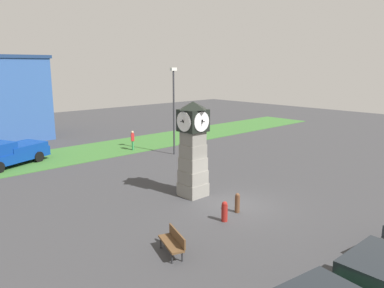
{
  "coord_description": "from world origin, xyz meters",
  "views": [
    {
      "loc": [
        -13.95,
        -11.75,
        7.02
      ],
      "look_at": [
        -0.23,
        3.03,
        2.78
      ],
      "focal_mm": 35.0,
      "sensor_mm": 36.0,
      "label": 1
    }
  ],
  "objects_px": {
    "bollard_mid_row": "(237,203)",
    "street_lamp_near_road": "(174,106)",
    "bollard_near_tower": "(225,211)",
    "bench": "(173,241)",
    "clock_tower": "(193,148)",
    "pedestrian_near_bench": "(133,139)",
    "car_near_tower": "(384,278)",
    "pickup_truck": "(8,153)"
  },
  "relations": [
    {
      "from": "clock_tower",
      "to": "pedestrian_near_bench",
      "type": "height_order",
      "value": "clock_tower"
    },
    {
      "from": "car_near_tower",
      "to": "pickup_truck",
      "type": "xyz_separation_m",
      "value": [
        -3.15,
        24.26,
        0.15
      ]
    },
    {
      "from": "pedestrian_near_bench",
      "to": "street_lamp_near_road",
      "type": "bearing_deg",
      "value": -64.71
    },
    {
      "from": "pedestrian_near_bench",
      "to": "street_lamp_near_road",
      "type": "relative_size",
      "value": 0.24
    },
    {
      "from": "bollard_near_tower",
      "to": "street_lamp_near_road",
      "type": "distance_m",
      "value": 14.01
    },
    {
      "from": "bollard_near_tower",
      "to": "street_lamp_near_road",
      "type": "height_order",
      "value": "street_lamp_near_road"
    },
    {
      "from": "pickup_truck",
      "to": "bench",
      "type": "distance_m",
      "value": 17.74
    },
    {
      "from": "bollard_near_tower",
      "to": "bollard_mid_row",
      "type": "xyz_separation_m",
      "value": [
        1.24,
        0.29,
        0.01
      ]
    },
    {
      "from": "clock_tower",
      "to": "bollard_mid_row",
      "type": "xyz_separation_m",
      "value": [
        -0.07,
        -3.24,
        -2.16
      ]
    },
    {
      "from": "bench",
      "to": "pickup_truck",
      "type": "bearing_deg",
      "value": 91.18
    },
    {
      "from": "car_near_tower",
      "to": "street_lamp_near_road",
      "type": "height_order",
      "value": "street_lamp_near_road"
    },
    {
      "from": "bollard_near_tower",
      "to": "car_near_tower",
      "type": "distance_m",
      "value": 7.34
    },
    {
      "from": "car_near_tower",
      "to": "pedestrian_near_bench",
      "type": "relative_size",
      "value": 2.75
    },
    {
      "from": "clock_tower",
      "to": "car_near_tower",
      "type": "distance_m",
      "value": 11.19
    },
    {
      "from": "car_near_tower",
      "to": "street_lamp_near_road",
      "type": "bearing_deg",
      "value": 67.68
    },
    {
      "from": "bollard_near_tower",
      "to": "street_lamp_near_road",
      "type": "xyz_separation_m",
      "value": [
        6.88,
        11.71,
        3.45
      ]
    },
    {
      "from": "bollard_mid_row",
      "to": "street_lamp_near_road",
      "type": "relative_size",
      "value": 0.14
    },
    {
      "from": "bench",
      "to": "bollard_near_tower",
      "type": "bearing_deg",
      "value": 11.47
    },
    {
      "from": "pickup_truck",
      "to": "street_lamp_near_road",
      "type": "height_order",
      "value": "street_lamp_near_road"
    },
    {
      "from": "bollard_mid_row",
      "to": "street_lamp_near_road",
      "type": "distance_m",
      "value": 13.19
    },
    {
      "from": "car_near_tower",
      "to": "bench",
      "type": "height_order",
      "value": "car_near_tower"
    },
    {
      "from": "clock_tower",
      "to": "street_lamp_near_road",
      "type": "distance_m",
      "value": 9.98
    },
    {
      "from": "bench",
      "to": "pedestrian_near_bench",
      "type": "bearing_deg",
      "value": 60.7
    },
    {
      "from": "pedestrian_near_bench",
      "to": "street_lamp_near_road",
      "type": "xyz_separation_m",
      "value": [
        1.64,
        -3.47,
        2.99
      ]
    },
    {
      "from": "car_near_tower",
      "to": "pedestrian_near_bench",
      "type": "height_order",
      "value": "pedestrian_near_bench"
    },
    {
      "from": "bench",
      "to": "pedestrian_near_bench",
      "type": "xyz_separation_m",
      "value": [
        8.94,
        15.93,
        0.43
      ]
    },
    {
      "from": "car_near_tower",
      "to": "pickup_truck",
      "type": "height_order",
      "value": "pickup_truck"
    },
    {
      "from": "car_near_tower",
      "to": "street_lamp_near_road",
      "type": "relative_size",
      "value": 0.67
    },
    {
      "from": "street_lamp_near_road",
      "to": "pedestrian_near_bench",
      "type": "bearing_deg",
      "value": 115.29
    },
    {
      "from": "bollard_mid_row",
      "to": "car_near_tower",
      "type": "relative_size",
      "value": 0.21
    },
    {
      "from": "bollard_near_tower",
      "to": "pickup_truck",
      "type": "relative_size",
      "value": 0.16
    },
    {
      "from": "clock_tower",
      "to": "pedestrian_near_bench",
      "type": "distance_m",
      "value": 12.41
    },
    {
      "from": "clock_tower",
      "to": "pickup_truck",
      "type": "xyz_separation_m",
      "value": [
        -5.38,
        13.45,
        -1.72
      ]
    },
    {
      "from": "pickup_truck",
      "to": "pedestrian_near_bench",
      "type": "relative_size",
      "value": 3.58
    },
    {
      "from": "bollard_near_tower",
      "to": "car_near_tower",
      "type": "xyz_separation_m",
      "value": [
        -0.92,
        -7.28,
        0.3
      ]
    },
    {
      "from": "car_near_tower",
      "to": "street_lamp_near_road",
      "type": "distance_m",
      "value": 20.77
    },
    {
      "from": "bollard_mid_row",
      "to": "pedestrian_near_bench",
      "type": "distance_m",
      "value": 15.42
    },
    {
      "from": "bench",
      "to": "clock_tower",
      "type": "bearing_deg",
      "value": 40.48
    },
    {
      "from": "bollard_near_tower",
      "to": "clock_tower",
      "type": "bearing_deg",
      "value": 69.6
    },
    {
      "from": "bollard_mid_row",
      "to": "pedestrian_near_bench",
      "type": "xyz_separation_m",
      "value": [
        4.0,
        14.89,
        0.46
      ]
    },
    {
      "from": "bollard_near_tower",
      "to": "bench",
      "type": "bearing_deg",
      "value": -168.53
    },
    {
      "from": "bollard_mid_row",
      "to": "street_lamp_near_road",
      "type": "bearing_deg",
      "value": 63.74
    }
  ]
}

